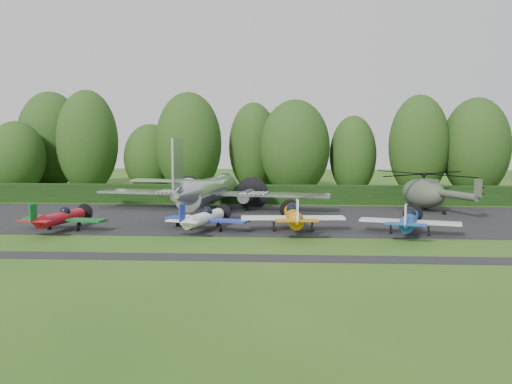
# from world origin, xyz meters

# --- Properties ---
(ground) EXTENTS (160.00, 160.00, 0.00)m
(ground) POSITION_xyz_m (0.00, 0.00, 0.00)
(ground) COLOR #244E15
(ground) RESTS_ON ground
(apron) EXTENTS (70.00, 18.00, 0.01)m
(apron) POSITION_xyz_m (0.00, 10.00, 0.00)
(apron) COLOR black
(apron) RESTS_ON ground
(taxiway_verge) EXTENTS (70.00, 2.00, 0.00)m
(taxiway_verge) POSITION_xyz_m (0.00, -6.00, 0.00)
(taxiway_verge) COLOR black
(taxiway_verge) RESTS_ON ground
(hedgerow) EXTENTS (90.00, 1.60, 2.00)m
(hedgerow) POSITION_xyz_m (0.00, 21.00, 0.00)
(hedgerow) COLOR black
(hedgerow) RESTS_ON ground
(transport_plane) EXTENTS (23.23, 17.81, 7.44)m
(transport_plane) POSITION_xyz_m (-5.31, 13.87, 2.08)
(transport_plane) COLOR silver
(transport_plane) RESTS_ON ground
(light_plane_red) EXTENTS (6.74, 7.08, 2.59)m
(light_plane_red) POSITION_xyz_m (-15.15, 2.53, 1.08)
(light_plane_red) COLOR #A80F1B
(light_plane_red) RESTS_ON ground
(light_plane_white) EXTENTS (6.79, 7.14, 2.61)m
(light_plane_white) POSITION_xyz_m (-4.13, 2.97, 1.09)
(light_plane_white) COLOR white
(light_plane_white) RESTS_ON ground
(light_plane_orange) EXTENTS (7.94, 8.35, 3.05)m
(light_plane_orange) POSITION_xyz_m (2.73, 3.08, 1.27)
(light_plane_orange) COLOR #BD750B
(light_plane_orange) RESTS_ON ground
(light_plane_blue) EXTENTS (7.34, 7.72, 2.82)m
(light_plane_blue) POSITION_xyz_m (11.26, 2.20, 1.18)
(light_plane_blue) COLOR #184894
(light_plane_blue) RESTS_ON ground
(helicopter) EXTENTS (11.56, 13.53, 3.72)m
(helicopter) POSITION_xyz_m (15.49, 16.08, 2.00)
(helicopter) COLOR #3C4535
(helicopter) RESTS_ON ground
(tree_0) EXTENTS (8.46, 8.46, 11.61)m
(tree_0) POSITION_xyz_m (3.06, 29.39, 5.80)
(tree_0) COLOR black
(tree_0) RESTS_ON ground
(tree_2) EXTENTS (6.80, 6.80, 8.73)m
(tree_2) POSITION_xyz_m (-15.38, 32.23, 4.35)
(tree_2) COLOR black
(tree_2) RESTS_ON ground
(tree_3) EXTENTS (5.72, 5.72, 9.70)m
(tree_3) POSITION_xyz_m (10.21, 30.73, 4.84)
(tree_3) COLOR black
(tree_3) RESTS_ON ground
(tree_4) EXTENTS (7.71, 7.71, 13.02)m
(tree_4) POSITION_xyz_m (-23.31, 31.44, 6.50)
(tree_4) COLOR black
(tree_4) RESTS_ON ground
(tree_5) EXTENTS (7.11, 7.11, 12.11)m
(tree_5) POSITION_xyz_m (17.79, 29.15, 6.04)
(tree_5) COLOR black
(tree_5) RESTS_ON ground
(tree_7) EXTENTS (7.19, 7.19, 9.08)m
(tree_7) POSITION_xyz_m (-32.00, 30.06, 4.53)
(tree_7) COLOR black
(tree_7) RESTS_ON ground
(tree_8) EXTENTS (7.97, 7.97, 11.77)m
(tree_8) POSITION_xyz_m (24.47, 29.16, 5.87)
(tree_8) COLOR black
(tree_8) RESTS_ON ground
(tree_9) EXTENTS (8.16, 8.16, 12.58)m
(tree_9) POSITION_xyz_m (-10.03, 30.04, 6.28)
(tree_9) COLOR black
(tree_9) RESTS_ON ground
(tree_10) EXTENTS (6.40, 6.40, 11.52)m
(tree_10) POSITION_xyz_m (-2.27, 33.96, 5.74)
(tree_10) COLOR black
(tree_10) RESTS_ON ground
(tree_11) EXTENTS (10.31, 10.31, 10.31)m
(tree_11) POSITION_xyz_m (-0.08, 36.55, 5.15)
(tree_11) COLOR black
(tree_11) RESTS_ON ground
(tree_12) EXTENTS (9.07, 9.07, 13.26)m
(tree_12) POSITION_xyz_m (-30.56, 37.32, 6.62)
(tree_12) COLOR black
(tree_12) RESTS_ON ground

